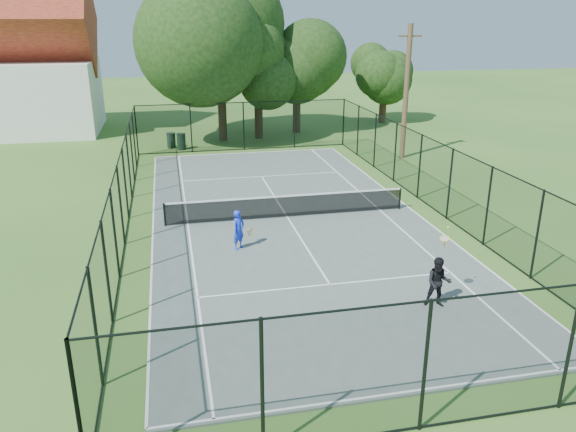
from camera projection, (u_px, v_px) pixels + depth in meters
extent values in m
plane|color=#3A6522|center=(287.00, 218.00, 23.49)|extent=(120.00, 120.00, 0.00)
cube|color=#4F5D58|center=(287.00, 218.00, 23.48)|extent=(11.00, 24.00, 0.06)
cylinder|color=black|center=(165.00, 215.00, 22.32)|extent=(0.08, 0.08, 0.95)
cylinder|color=black|center=(400.00, 198.00, 24.30)|extent=(0.08, 0.08, 0.95)
cube|color=black|center=(287.00, 206.00, 23.31)|extent=(10.00, 0.03, 0.88)
cube|color=white|center=(287.00, 196.00, 23.16)|extent=(10.00, 0.05, 0.06)
cylinder|color=#332114|center=(222.00, 107.00, 37.41)|extent=(0.56, 0.56, 4.44)
sphere|color=black|center=(219.00, 41.00, 35.98)|extent=(8.01, 8.01, 8.01)
cylinder|color=#332114|center=(259.00, 115.00, 38.37)|extent=(0.56, 0.56, 3.14)
sphere|color=black|center=(258.00, 71.00, 37.36)|extent=(5.63, 5.63, 5.63)
cylinder|color=#332114|center=(297.00, 108.00, 40.25)|extent=(0.56, 0.56, 3.52)
sphere|color=black|center=(297.00, 62.00, 39.19)|extent=(5.59, 5.59, 5.59)
cylinder|color=#332114|center=(383.00, 107.00, 44.07)|extent=(0.56, 0.56, 2.40)
sphere|color=black|center=(384.00, 78.00, 43.31)|extent=(4.19, 4.19, 4.19)
cylinder|color=black|center=(171.00, 141.00, 35.82)|extent=(0.54, 0.54, 0.91)
cylinder|color=black|center=(171.00, 133.00, 35.66)|extent=(0.58, 0.58, 0.05)
cylinder|color=black|center=(181.00, 142.00, 35.38)|extent=(0.54, 0.54, 0.97)
cylinder|color=black|center=(181.00, 134.00, 35.21)|extent=(0.58, 0.58, 0.05)
cylinder|color=#4C3823|center=(406.00, 93.00, 32.26)|extent=(0.30, 0.30, 7.61)
cube|color=#4C3823|center=(410.00, 36.00, 31.21)|extent=(1.40, 0.10, 0.10)
imported|color=#1A35E1|center=(239.00, 230.00, 20.06)|extent=(0.63, 0.61, 1.45)
torus|color=gold|center=(251.00, 232.00, 20.34)|extent=(0.27, 0.18, 0.29)
cylinder|color=silver|center=(251.00, 232.00, 20.34)|extent=(0.23, 0.15, 0.25)
imported|color=black|center=(438.00, 282.00, 16.05)|extent=(0.88, 0.79, 1.50)
torus|color=gold|center=(445.00, 238.00, 16.02)|extent=(0.30, 0.28, 0.14)
cylinder|color=silver|center=(445.00, 238.00, 16.02)|extent=(0.26, 0.24, 0.11)
sphere|color=#CCE526|center=(448.00, 227.00, 15.98)|extent=(0.07, 0.07, 0.07)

